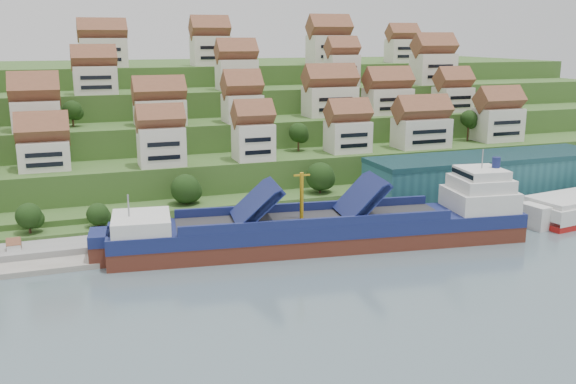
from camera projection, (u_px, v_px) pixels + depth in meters
name	position (u px, v px, depth m)	size (l,w,h in m)	color
ground	(313.00, 248.00, 124.18)	(300.00, 300.00, 0.00)	slate
quay	(371.00, 214.00, 144.14)	(180.00, 14.00, 2.20)	gray
hillside	(200.00, 125.00, 216.49)	(260.00, 128.00, 31.00)	#2D4C1E
hillside_village	(238.00, 95.00, 174.46)	(159.46, 61.93, 29.16)	silver
hillside_trees	(227.00, 140.00, 156.70)	(140.46, 62.28, 30.97)	#1B3712
warehouse	(487.00, 175.00, 154.89)	(60.00, 15.00, 10.00)	#245A62
flagpole	(375.00, 194.00, 137.57)	(1.28, 0.16, 8.00)	gray
cargo_ship	(333.00, 229.00, 124.72)	(81.53, 22.38, 17.91)	#542519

